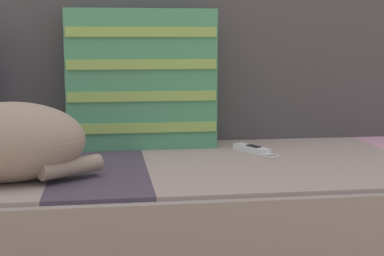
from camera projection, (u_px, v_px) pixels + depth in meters
couch at (145, 225)px, 1.67m from camera, size 2.09×0.86×0.37m
sofa_backrest at (136, 62)px, 1.96m from camera, size 2.05×0.14×0.52m
throw_pillow_striped at (141, 79)px, 1.82m from camera, size 0.46×0.14×0.43m
sleeping_cat at (3, 145)px, 1.38m from camera, size 0.42×0.25×0.19m
game_remote_far at (253, 150)px, 1.76m from camera, size 0.12×0.18×0.02m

